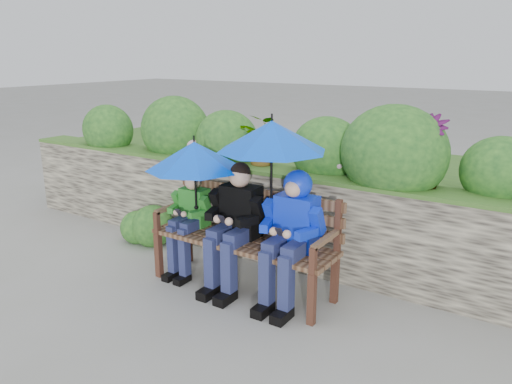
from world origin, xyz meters
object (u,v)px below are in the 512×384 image
Objects in this scene: park_bench at (247,232)px; boy_left at (189,217)px; umbrella_right at (272,136)px; boy_right at (291,227)px; umbrella_left at (194,156)px; boy_middle at (235,221)px.

boy_left reaches higher than park_bench.
park_bench is 1.00m from umbrella_right.
umbrella_right is (0.94, 0.05, 0.90)m from boy_left.
boy_right is 1.30× the size of umbrella_left.
umbrella_left is (-1.06, -0.03, 0.53)m from boy_right.
umbrella_right is (0.29, -0.03, 0.96)m from park_bench.
park_bench is at bearing 6.98° from boy_left.
boy_right is 1.24× the size of umbrella_right.
umbrella_right is at bearing 9.92° from boy_middle.
boy_right is at bearing 1.33° from boy_middle.
umbrella_right is at bearing -6.52° from park_bench.
boy_middle reaches higher than boy_left.
umbrella_right is (0.36, 0.06, 0.83)m from boy_middle.
umbrella_right reaches higher than boy_right.
boy_right is at bearing -8.85° from park_bench.
umbrella_left is (0.12, -0.03, 0.65)m from boy_left.
umbrella_left is (-0.53, -0.11, 0.71)m from park_bench.
boy_left is at bearing -177.19° from umbrella_right.
park_bench is 0.66m from boy_left.
boy_middle is 0.60m from boy_right.
umbrella_right reaches higher than boy_middle.
umbrella_left is 0.86m from umbrella_right.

